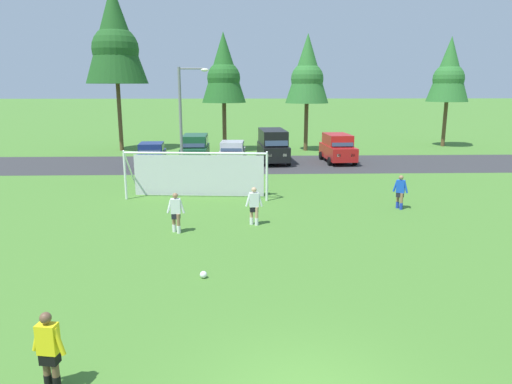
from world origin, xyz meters
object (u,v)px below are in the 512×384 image
soccer_goal (198,173)px  parked_car_slot_center (273,145)px  soccer_ball (203,275)px  parked_car_slot_center_left (232,153)px  player_defender_far (254,206)px  referee (49,352)px  parked_car_slot_center_right (338,148)px  street_lamp (184,121)px  parked_car_slot_far_left (152,155)px  player_striker_near (400,192)px  parked_car_slot_left (195,149)px  player_midfield_center (176,213)px

soccer_goal → parked_car_slot_center: bearing=67.0°
soccer_ball → parked_car_slot_center_left: size_ratio=0.05×
player_defender_far → soccer_goal: bearing=118.0°
referee → parked_car_slot_center: (6.14, 27.36, 0.52)m
player_defender_far → parked_car_slot_center_right: (6.92, 16.47, 0.29)m
soccer_ball → referee: referee is taller
referee → street_lamp: street_lamp is taller
soccer_ball → parked_car_slot_far_left: (-5.35, 20.54, 0.77)m
player_striker_near → player_defender_far: bearing=-161.0°
referee → player_defender_far: (4.22, 10.89, 0.00)m
parked_car_slot_center_left → player_defender_far: bearing=-85.7°
soccer_goal → player_striker_near: size_ratio=4.60×
parked_car_slot_far_left → parked_car_slot_center: parked_car_slot_center is taller
player_defender_far → parked_car_slot_center: parked_car_slot_center is taller
parked_car_slot_left → parked_car_slot_center_left: bearing=-11.9°
soccer_ball → player_defender_far: size_ratio=0.13×
parked_car_slot_center_right → street_lamp: size_ratio=0.68×
referee → parked_car_slot_left: bearing=89.5°
soccer_goal → parked_car_slot_center_left: (1.63, 10.39, -0.42)m
player_striker_near → parked_car_slot_far_left: size_ratio=0.38×
street_lamp → player_striker_near: bearing=-37.2°
soccer_goal → parked_car_slot_center_right: bearing=48.9°
soccer_goal → player_striker_near: 10.29m
soccer_goal → soccer_ball: bearing=-84.2°
player_striker_near → street_lamp: size_ratio=0.24×
player_midfield_center → referee: bearing=-96.1°
parked_car_slot_left → player_striker_near: bearing=-51.4°
player_striker_near → player_defender_far: (-7.06, -2.43, 0.00)m
parked_car_slot_far_left → parked_car_slot_left: size_ratio=0.93×
referee → parked_car_slot_center_left: parked_car_slot_center_left is taller
parked_car_slot_center_left → parked_car_slot_center: size_ratio=0.87×
player_midfield_center → street_lamp: bearing=94.8°
parked_car_slot_center → street_lamp: bearing=-137.7°
player_striker_near → parked_car_slot_center: 14.96m
referee → parked_car_slot_center_left: bearing=83.5°
street_lamp → player_defender_far: bearing=-69.2°
soccer_ball → player_defender_far: bearing=72.9°
parked_car_slot_far_left → street_lamp: (2.91, -4.03, 2.72)m
soccer_goal → parked_car_slot_left: bearing=96.1°
soccer_ball → parked_car_slot_left: size_ratio=0.05×
soccer_goal → parked_car_slot_center_left: size_ratio=1.76×
player_striker_near → player_defender_far: size_ratio=1.00×
player_striker_near → parked_car_slot_center: bearing=110.1°
soccer_ball → parked_car_slot_center_left: (0.53, 21.25, 0.77)m
soccer_ball → parked_car_slot_center_right: size_ratio=0.05×
parked_car_slot_left → parked_car_slot_center_right: (10.92, 0.20, 0.00)m
player_midfield_center → street_lamp: (-1.00, 11.90, 2.77)m
parked_car_slot_center_left → street_lamp: (-2.97, -4.75, 2.72)m
parked_car_slot_center_left → parked_car_slot_center: (3.11, 0.79, 0.47)m
player_striker_near → street_lamp: bearing=142.8°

